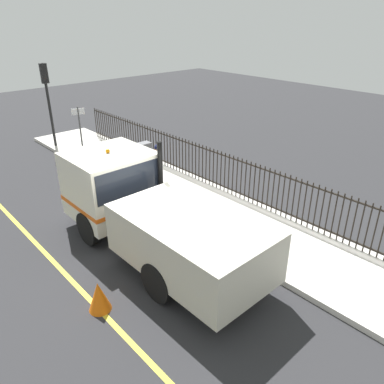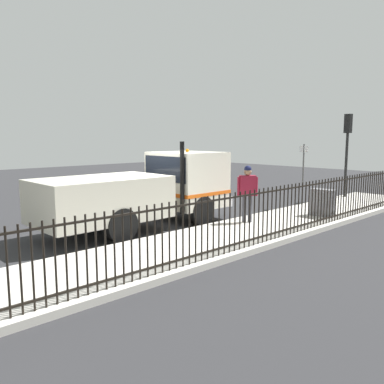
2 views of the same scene
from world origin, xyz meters
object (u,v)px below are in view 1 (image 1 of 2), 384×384
at_px(traffic_light_near, 46,88).
at_px(street_sign, 80,130).
at_px(utility_cabinet, 142,154).
at_px(traffic_cone, 99,296).
at_px(work_truck, 143,206).
at_px(worker_standing, 158,164).

bearing_deg(traffic_light_near, street_sign, 95.35).
distance_m(traffic_light_near, utility_cabinet, 5.61).
distance_m(traffic_light_near, traffic_cone, 11.97).
distance_m(work_truck, worker_standing, 3.06).
xyz_separation_m(work_truck, worker_standing, (2.17, 2.16, -0.01)).
bearing_deg(street_sign, utility_cabinet, -42.35).
relative_size(utility_cabinet, traffic_cone, 1.33).
bearing_deg(work_truck, traffic_light_near, 79.29).
height_order(worker_standing, street_sign, street_sign).
bearing_deg(street_sign, traffic_light_near, 86.38).
bearing_deg(traffic_light_near, traffic_cone, 79.34).
relative_size(worker_standing, utility_cabinet, 1.94).
bearing_deg(street_sign, traffic_cone, -115.72).
height_order(work_truck, traffic_light_near, traffic_light_near).
bearing_deg(work_truck, worker_standing, 44.53).
relative_size(worker_standing, street_sign, 0.75).
bearing_deg(traffic_light_near, work_truck, 88.59).
bearing_deg(traffic_cone, work_truck, 30.74).
relative_size(traffic_light_near, traffic_cone, 5.30).
distance_m(traffic_cone, street_sign, 8.68).
relative_size(work_truck, traffic_cone, 9.27).
xyz_separation_m(traffic_light_near, traffic_cone, (-3.93, -11.03, -2.47)).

